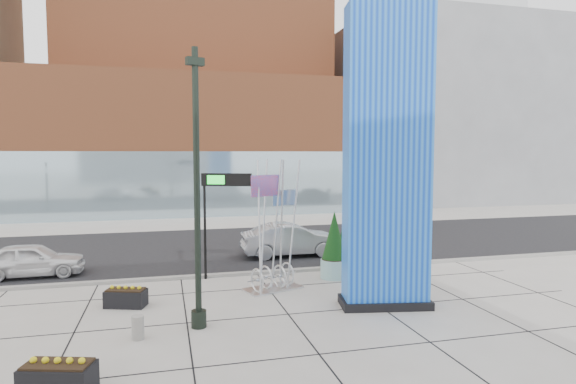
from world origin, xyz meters
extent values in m
plane|color=#9E9991|center=(0.00, 0.00, 0.00)|extent=(160.00, 160.00, 0.00)
cube|color=black|center=(0.00, 10.00, 0.01)|extent=(80.00, 12.00, 0.02)
cube|color=gray|center=(0.00, 4.00, 0.06)|extent=(80.00, 0.30, 0.12)
cube|color=#A1532E|center=(1.00, 27.00, 5.50)|extent=(34.00, 10.00, 11.00)
cube|color=#8CA5B2|center=(1.00, 22.20, 2.50)|extent=(34.00, 0.60, 5.00)
cube|color=slate|center=(26.00, 32.00, 9.00)|extent=(20.00, 18.00, 18.00)
cube|color=blue|center=(4.17, -1.00, 4.68)|extent=(2.74, 1.49, 9.36)
cube|color=black|center=(4.17, -1.00, 0.13)|extent=(2.99, 1.73, 0.26)
cylinder|color=black|center=(-1.69, -1.42, 3.84)|extent=(0.17, 0.17, 7.69)
cylinder|color=black|center=(-1.69, -1.42, 0.24)|extent=(0.42, 0.42, 0.48)
cube|color=black|center=(-1.69, -1.42, 7.30)|extent=(0.52, 0.34, 0.21)
cube|color=silver|center=(1.14, 1.77, 0.03)|extent=(2.28, 1.66, 0.06)
cylinder|color=silver|center=(0.49, 1.58, 2.33)|extent=(0.08, 0.08, 4.66)
cylinder|color=silver|center=(0.86, 1.91, 2.33)|extent=(0.08, 0.08, 4.66)
cylinder|color=silver|center=(1.23, 1.68, 2.33)|extent=(0.08, 0.08, 4.66)
cylinder|color=silver|center=(1.65, 1.95, 2.33)|extent=(0.08, 0.08, 4.66)
cylinder|color=silver|center=(1.89, 1.54, 2.33)|extent=(0.08, 0.08, 4.66)
torus|color=silver|center=(0.44, 1.68, 0.45)|extent=(0.35, 0.82, 0.85)
torus|color=silver|center=(0.91, 1.86, 0.45)|extent=(0.35, 0.82, 0.85)
torus|color=silver|center=(1.37, 1.68, 0.45)|extent=(0.35, 0.82, 0.85)
torus|color=silver|center=(1.84, 1.86, 0.45)|extent=(0.35, 0.82, 0.85)
cube|color=red|center=(0.86, 1.77, 3.73)|extent=(1.13, 0.55, 0.75)
cube|color=silver|center=(1.70, 1.86, 3.26)|extent=(0.91, 0.27, 0.56)
cylinder|color=gray|center=(-3.29, -1.91, 0.31)|extent=(0.32, 0.32, 0.63)
cylinder|color=black|center=(-1.07, 3.80, 2.02)|extent=(0.10, 0.10, 4.05)
cube|color=black|center=(-0.20, 3.80, 3.86)|extent=(1.86, 0.87, 0.48)
cube|color=#19D833|center=(-0.59, 3.69, 3.86)|extent=(0.64, 0.26, 0.34)
cylinder|color=#91C4C1|center=(4.60, 3.60, 0.31)|extent=(0.90, 0.90, 0.63)
cylinder|color=black|center=(4.60, 3.60, 0.63)|extent=(0.82, 0.82, 0.05)
cone|color=black|center=(4.60, 3.60, 1.43)|extent=(0.81, 0.81, 1.61)
cylinder|color=#91C4C1|center=(5.20, 3.60, 0.36)|extent=(1.03, 1.03, 0.72)
cylinder|color=black|center=(5.20, 3.60, 0.72)|extent=(0.95, 0.95, 0.06)
cone|color=black|center=(5.20, 3.60, 1.65)|extent=(0.93, 0.93, 1.86)
cylinder|color=#91C4C1|center=(3.80, 2.69, 0.37)|extent=(1.05, 1.05, 0.74)
cylinder|color=black|center=(3.80, 2.69, 0.74)|extent=(0.97, 0.97, 0.06)
cone|color=black|center=(3.80, 2.69, 1.69)|extent=(0.95, 0.95, 1.90)
cube|color=black|center=(-3.80, 1.00, 0.27)|extent=(1.37, 0.98, 0.53)
cube|color=black|center=(-3.80, 1.00, 0.55)|extent=(1.26, 0.87, 0.05)
cube|color=black|center=(-4.70, -4.50, 0.30)|extent=(1.54, 1.07, 0.60)
cube|color=black|center=(-4.70, -4.50, 0.62)|extent=(1.41, 0.95, 0.06)
imported|color=white|center=(-7.66, 5.80, 0.66)|extent=(3.92, 1.65, 1.32)
imported|color=#9A9CA1|center=(3.20, 6.96, 0.77)|extent=(4.68, 1.67, 1.54)
imported|color=black|center=(11.09, 13.01, 0.69)|extent=(5.06, 3.00, 1.37)
camera|label=1|loc=(-2.54, -14.72, 4.85)|focal=30.00mm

